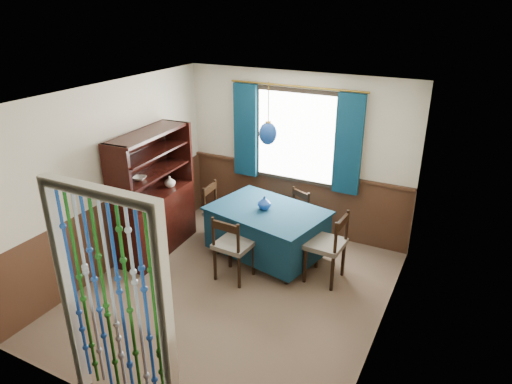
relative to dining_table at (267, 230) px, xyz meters
The scene contains 22 objects.
floor 1.10m from the dining_table, 89.58° to the right, with size 4.00×4.00×0.00m, color brown.
ceiling 2.30m from the dining_table, 89.58° to the right, with size 4.00×4.00×0.00m, color silver.
wall_back 1.29m from the dining_table, 89.57° to the left, with size 3.60×3.60×0.00m, color beige.
wall_front 3.12m from the dining_table, 89.86° to the right, with size 3.60×3.60×0.00m, color beige.
wall_left 2.21m from the dining_table, 150.67° to the right, with size 4.00×4.00×0.00m, color beige.
wall_right 2.22m from the dining_table, 29.13° to the right, with size 4.00×4.00×0.00m, color beige.
wainscot_back 0.98m from the dining_table, 89.56° to the left, with size 3.60×3.60×0.00m, color #432819.
wainscot_front 2.99m from the dining_table, 89.86° to the right, with size 3.60×3.60×0.00m, color #432819.
wainscot_left 2.04m from the dining_table, 150.46° to the right, with size 4.00×4.00×0.00m, color #432819.
wainscot_right 2.06m from the dining_table, 29.33° to the right, with size 4.00×4.00×0.00m, color #432819.
window 1.46m from the dining_table, 89.55° to the left, with size 1.32×0.12×1.42m, color black.
doorway 3.01m from the dining_table, 89.85° to the right, with size 1.16×0.12×2.18m, color silver, non-canonical shape.
dining_table is the anchor object (origin of this frame).
chair_near 0.73m from the dining_table, 102.43° to the right, with size 0.48×0.46×0.92m.
chair_far 0.64m from the dining_table, 76.53° to the left, with size 0.52×0.51×0.80m.
chair_left 0.89m from the dining_table, behind, with size 0.46×0.47×0.89m.
chair_right 0.97m from the dining_table, 10.13° to the right, with size 0.48×0.50×0.97m.
sideboard 1.64m from the dining_table, 160.41° to the right, with size 0.56×1.40×1.80m.
pendant_lamp 1.40m from the dining_table, 87.54° to the right, with size 0.24×0.24×0.81m.
vase_table 0.40m from the dining_table, behind, with size 0.17×0.17×0.18m, color navy.
bowl_shelf 1.89m from the dining_table, 150.01° to the right, with size 0.19×0.19×0.05m, color beige.
vase_sideboard 1.59m from the dining_table, behind, with size 0.18×0.18×0.18m, color beige.
Camera 1 is at (2.45, -4.15, 3.46)m, focal length 32.00 mm.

